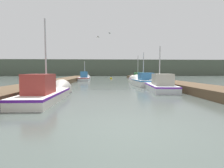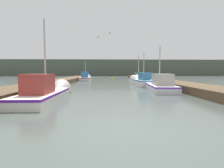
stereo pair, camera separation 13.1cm
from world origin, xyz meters
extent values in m
plane|color=#47514C|center=(0.00, 0.00, 0.00)|extent=(200.00, 200.00, 0.00)
cube|color=brown|center=(-5.96, 16.00, 0.26)|extent=(2.55, 40.00, 0.52)
cube|color=brown|center=(5.96, 16.00, 0.26)|extent=(2.55, 40.00, 0.52)
cube|color=#4C5647|center=(0.00, 62.52, 2.76)|extent=(120.00, 16.00, 5.52)
cube|color=silver|center=(-3.65, 4.41, 0.23)|extent=(1.54, 4.78, 0.46)
cube|color=#5A1C98|center=(-3.65, 4.41, 0.40)|extent=(1.57, 4.81, 0.10)
cone|color=silver|center=(-3.62, 7.33, 0.23)|extent=(1.43, 1.10, 1.43)
cube|color=#99332D|center=(-3.65, 3.81, 0.91)|extent=(1.07, 1.62, 0.91)
cylinder|color=#B2B2B7|center=(-3.64, 4.76, 2.30)|extent=(0.08, 0.08, 3.68)
cube|color=silver|center=(3.63, 8.75, 0.25)|extent=(2.08, 4.89, 0.49)
cube|color=purple|center=(3.63, 8.75, 0.43)|extent=(2.11, 4.93, 0.10)
cone|color=silver|center=(3.92, 11.72, 0.25)|extent=(1.66, 1.36, 1.55)
cube|color=#B2AD9E|center=(3.57, 8.16, 0.90)|extent=(1.41, 1.96, 0.81)
cylinder|color=#B2B2B7|center=(3.67, 9.11, 1.95)|extent=(0.08, 0.08, 2.92)
cube|color=silver|center=(3.43, 13.27, 0.32)|extent=(1.87, 4.24, 0.64)
cube|color=#1E67AB|center=(3.43, 13.27, 0.58)|extent=(1.90, 4.27, 0.10)
cone|color=silver|center=(3.30, 15.87, 0.32)|extent=(1.63, 1.12, 1.58)
cube|color=#2D6699|center=(3.45, 12.75, 1.01)|extent=(1.28, 1.58, 0.73)
cylinder|color=#B2B2B7|center=(3.41, 13.58, 2.04)|extent=(0.08, 0.08, 2.79)
cube|color=silver|center=(3.86, 18.31, 0.28)|extent=(1.61, 4.98, 0.56)
cube|color=purple|center=(3.86, 18.31, 0.50)|extent=(1.64, 5.01, 0.10)
cone|color=silver|center=(3.75, 21.25, 0.28)|extent=(1.39, 1.00, 1.36)
cube|color=#387A42|center=(3.88, 17.70, 0.96)|extent=(1.11, 2.03, 0.81)
cylinder|color=#B2B2B7|center=(3.84, 18.68, 2.05)|extent=(0.08, 0.08, 2.99)
cube|color=silver|center=(-3.77, 23.78, 0.28)|extent=(1.65, 4.54, 0.55)
cube|color=#A20D0D|center=(-3.77, 23.78, 0.49)|extent=(1.68, 4.57, 0.10)
cone|color=silver|center=(-3.80, 26.52, 0.28)|extent=(1.53, 0.98, 1.52)
cube|color=#2D6699|center=(-3.76, 23.21, 1.02)|extent=(1.04, 1.30, 0.94)
cylinder|color=#B2B2B7|center=(-3.77, 24.12, 1.83)|extent=(0.08, 0.08, 2.56)
cylinder|color=#473523|center=(4.70, 24.84, 0.58)|extent=(0.22, 0.22, 1.16)
cylinder|color=silver|center=(4.70, 24.84, 1.18)|extent=(0.26, 0.26, 0.04)
cylinder|color=#473523|center=(4.75, 29.46, 0.47)|extent=(0.29, 0.29, 0.93)
cylinder|color=silver|center=(4.75, 29.46, 0.95)|extent=(0.33, 0.33, 0.04)
cylinder|color=#473523|center=(-4.90, 8.49, 0.63)|extent=(0.31, 0.31, 1.26)
cylinder|color=silver|center=(-4.90, 8.49, 1.28)|extent=(0.36, 0.36, 0.04)
sphere|color=gold|center=(0.75, 29.70, 0.12)|extent=(0.44, 0.44, 0.44)
cylinder|color=black|center=(0.75, 29.70, 0.59)|extent=(0.06, 0.06, 0.50)
ellipsoid|color=white|center=(-1.25, 12.81, 4.79)|extent=(0.30, 0.18, 0.12)
cube|color=gray|center=(-1.26, 12.95, 4.81)|extent=(0.15, 0.29, 0.07)
cube|color=gray|center=(-1.23, 12.68, 4.81)|extent=(0.15, 0.29, 0.07)
ellipsoid|color=white|center=(-0.08, 12.76, 5.15)|extent=(0.31, 0.21, 0.12)
cube|color=gray|center=(-0.04, 12.89, 5.17)|extent=(0.18, 0.29, 0.07)
cube|color=gray|center=(-0.11, 12.63, 5.17)|extent=(0.18, 0.29, 0.07)
camera|label=1|loc=(-0.70, -4.34, 1.48)|focal=28.00mm
camera|label=2|loc=(-0.56, -4.35, 1.48)|focal=28.00mm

